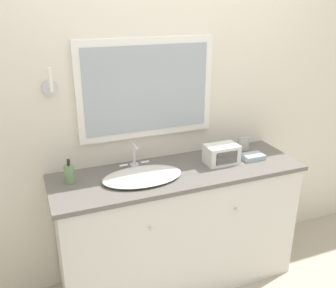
{
  "coord_description": "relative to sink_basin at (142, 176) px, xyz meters",
  "views": [
    {
      "loc": [
        -0.9,
        -1.78,
        1.96
      ],
      "look_at": [
        -0.08,
        0.28,
        1.09
      ],
      "focal_mm": 40.0,
      "sensor_mm": 36.0,
      "label": 1
    }
  ],
  "objects": [
    {
      "name": "hand_towel_near_sink",
      "position": [
        0.83,
        0.0,
        -0.0
      ],
      "size": [
        0.15,
        0.11,
        0.03
      ],
      "color": "#A8B7C6",
      "rests_on": "vanity_counter"
    },
    {
      "name": "soap_bottle",
      "position": [
        -0.43,
        0.11,
        0.04
      ],
      "size": [
        0.06,
        0.06,
        0.16
      ],
      "color": "#709966",
      "rests_on": "vanity_counter"
    },
    {
      "name": "sink_basin",
      "position": [
        0.0,
        0.0,
        0.0
      ],
      "size": [
        0.51,
        0.36,
        0.18
      ],
      "color": "white",
      "rests_on": "vanity_counter"
    },
    {
      "name": "vanity_counter",
      "position": [
        0.26,
        0.02,
        -0.46
      ],
      "size": [
        1.69,
        0.54,
        0.89
      ],
      "color": "silver",
      "rests_on": "ground_plane"
    },
    {
      "name": "wall_back",
      "position": [
        0.26,
        0.32,
        0.37
      ],
      "size": [
        8.0,
        0.18,
        2.55
      ],
      "color": "silver",
      "rests_on": "ground_plane"
    },
    {
      "name": "picture_frame",
      "position": [
        0.84,
        0.15,
        0.03
      ],
      "size": [
        0.09,
        0.01,
        0.11
      ],
      "color": "#B2B2B7",
      "rests_on": "vanity_counter"
    },
    {
      "name": "appliance_box",
      "position": [
        0.58,
        0.02,
        0.05
      ],
      "size": [
        0.23,
        0.14,
        0.13
      ],
      "color": "white",
      "rests_on": "vanity_counter"
    }
  ]
}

